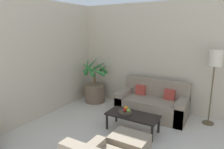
{
  "coord_description": "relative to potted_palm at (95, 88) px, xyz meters",
  "views": [
    {
      "loc": [
        0.63,
        1.42,
        2.05
      ],
      "look_at": [
        -1.69,
        5.37,
        1.0
      ],
      "focal_mm": 32.0,
      "sensor_mm": 36.0,
      "label": 1
    }
  ],
  "objects": [
    {
      "name": "potted_palm",
      "position": [
        0.0,
        0.0,
        0.0
      ],
      "size": [
        0.76,
        0.84,
        1.28
      ],
      "color": "brown",
      "rests_on": "ground_plane"
    },
    {
      "name": "orange_fruit",
      "position": [
        1.46,
        -0.95,
        0.04
      ],
      "size": [
        0.09,
        0.09,
        0.09
      ],
      "color": "orange",
      "rests_on": "fruit_bowl"
    },
    {
      "name": "ottoman",
      "position": [
        1.98,
        -1.87,
        -0.2
      ],
      "size": [
        0.59,
        0.44,
        0.41
      ],
      "color": "gray",
      "rests_on": "ground_plane"
    },
    {
      "name": "wall_back",
      "position": [
        2.55,
        0.46,
        0.94
      ],
      "size": [
        7.73,
        0.06,
        2.7
      ],
      "color": "beige",
      "rests_on": "ground_plane"
    },
    {
      "name": "apple_green",
      "position": [
        1.56,
        -1.04,
        0.03
      ],
      "size": [
        0.08,
        0.08,
        0.08
      ],
      "color": "olive",
      "rests_on": "fruit_bowl"
    },
    {
      "name": "floor_lamp",
      "position": [
        2.96,
        0.13,
        0.96
      ],
      "size": [
        0.27,
        0.27,
        1.64
      ],
      "color": "brown",
      "rests_on": "ground_plane"
    },
    {
      "name": "coffee_table",
      "position": [
        1.64,
        -1.01,
        -0.09
      ],
      "size": [
        1.07,
        0.49,
        0.36
      ],
      "color": "black",
      "rests_on": "ground_plane"
    },
    {
      "name": "fruit_bowl",
      "position": [
        1.48,
        -1.03,
        -0.03
      ],
      "size": [
        0.28,
        0.28,
        0.04
      ],
      "color": "#42382D",
      "rests_on": "coffee_table"
    },
    {
      "name": "apple_red",
      "position": [
        1.47,
        -1.04,
        0.03
      ],
      "size": [
        0.07,
        0.07,
        0.07
      ],
      "color": "red",
      "rests_on": "fruit_bowl"
    },
    {
      "name": "sofa_loveseat",
      "position": [
        1.73,
        -0.07,
        -0.12
      ],
      "size": [
        1.62,
        0.78,
        0.84
      ],
      "color": "gray",
      "rests_on": "ground_plane"
    }
  ]
}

